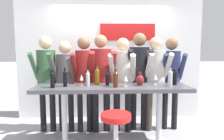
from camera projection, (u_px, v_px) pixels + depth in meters
back_wall at (110, 55)px, 4.45m from camera, size 4.07×0.12×2.81m
tasting_table at (112, 95)px, 3.19m from camera, size 2.47×0.57×0.96m
bar_stool at (116, 133)px, 2.52m from camera, size 0.40×0.40×0.75m
person_far_left at (46, 73)px, 3.66m from camera, size 0.42×0.55×1.78m
person_left at (65, 76)px, 3.68m from camera, size 0.44×0.55×1.69m
person_center_left at (84, 73)px, 3.65m from camera, size 0.39×0.53×1.77m
person_center at (101, 73)px, 3.66m from camera, size 0.52×0.62×1.81m
person_center_right at (123, 75)px, 3.67m from camera, size 0.52×0.62×1.75m
person_right at (139, 70)px, 3.75m from camera, size 0.49×0.60×1.84m
person_far_right at (155, 73)px, 3.70m from camera, size 0.46×0.57×1.77m
person_rightmost at (171, 73)px, 3.77m from camera, size 0.44×0.56×1.76m
wine_bottle_0 at (52, 79)px, 3.04m from camera, size 0.07×0.07×0.28m
wine_bottle_1 at (107, 78)px, 3.22m from camera, size 0.06×0.06×0.26m
wine_bottle_2 at (88, 78)px, 3.23m from camera, size 0.06×0.06×0.26m
wine_bottle_3 at (65, 78)px, 3.13m from camera, size 0.06×0.06×0.31m
wine_bottle_4 at (116, 79)px, 3.09m from camera, size 0.08×0.08×0.28m
wine_bottle_5 at (170, 78)px, 3.11m from camera, size 0.07×0.07×0.32m
wine_bottle_6 at (97, 76)px, 3.28m from camera, size 0.08×0.08×0.32m
wine_bottle_7 at (175, 77)px, 3.28m from camera, size 0.08×0.08×0.27m
wine_glass_0 at (81, 78)px, 3.23m from camera, size 0.07×0.07×0.18m
wine_glass_1 at (155, 77)px, 3.29m from camera, size 0.07×0.07×0.18m
wine_glass_2 at (126, 79)px, 3.13m from camera, size 0.07×0.07×0.18m
decorative_vase at (140, 80)px, 3.25m from camera, size 0.13×0.13×0.22m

